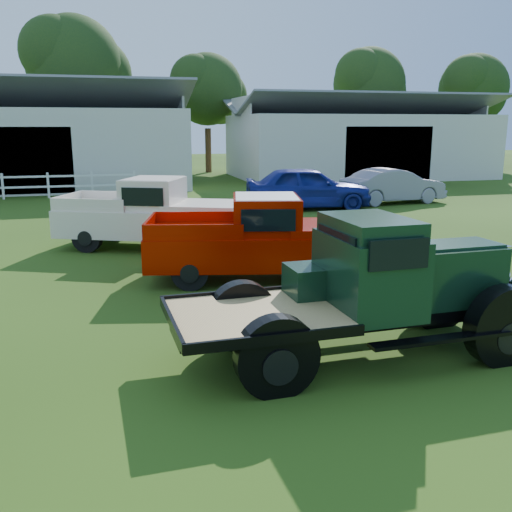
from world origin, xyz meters
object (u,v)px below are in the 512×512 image
object	(u,v)px
red_pickup	(261,238)
white_pickup	(151,214)
misc_car_grey	(393,186)
misc_car_blue	(308,188)
vintage_flatbed	(361,289)

from	to	relation	value
red_pickup	white_pickup	size ratio (longest dim) A/B	0.99
white_pickup	misc_car_grey	distance (m)	13.01
misc_car_blue	misc_car_grey	distance (m)	4.31
white_pickup	red_pickup	bearing A→B (deg)	-38.78
vintage_flatbed	misc_car_grey	xyz separation A→B (m)	(8.74, 15.42, -0.29)
misc_car_blue	misc_car_grey	world-z (taller)	misc_car_blue
vintage_flatbed	red_pickup	world-z (taller)	vintage_flatbed
red_pickup	white_pickup	world-z (taller)	white_pickup
red_pickup	misc_car_grey	distance (m)	14.07
vintage_flatbed	misc_car_blue	world-z (taller)	vintage_flatbed
red_pickup	misc_car_blue	distance (m)	11.19
vintage_flatbed	white_pickup	world-z (taller)	vintage_flatbed
red_pickup	vintage_flatbed	bearing A→B (deg)	-74.23
vintage_flatbed	red_pickup	size ratio (longest dim) A/B	1.02
red_pickup	white_pickup	distance (m)	4.54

